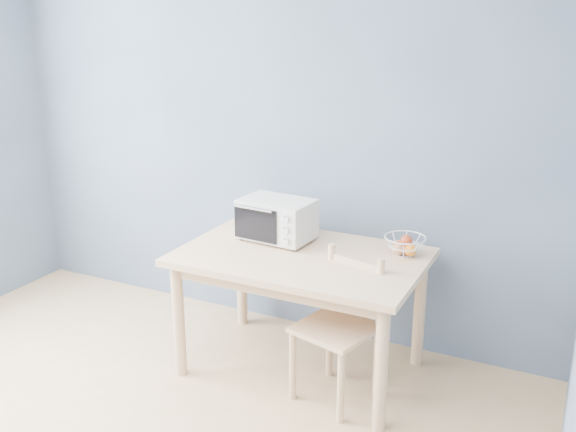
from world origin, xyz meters
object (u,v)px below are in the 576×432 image
at_px(toaster_oven, 274,218).
at_px(dining_chair, 340,329).
at_px(fruit_basket, 405,245).
at_px(dining_table, 301,270).

distance_m(toaster_oven, dining_chair, 0.80).
height_order(toaster_oven, fruit_basket, toaster_oven).
bearing_deg(dining_table, toaster_oven, 148.83).
distance_m(fruit_basket, dining_chair, 0.61).
relative_size(toaster_oven, dining_chair, 0.55).
relative_size(dining_table, fruit_basket, 4.95).
bearing_deg(fruit_basket, toaster_oven, -173.64).
bearing_deg(toaster_oven, dining_chair, -23.98).
relative_size(toaster_oven, fruit_basket, 1.62).
relative_size(dining_table, toaster_oven, 3.06).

